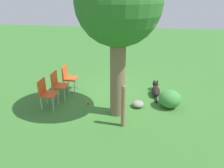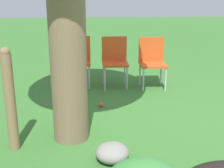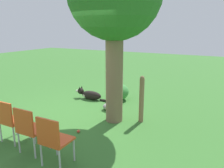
{
  "view_description": "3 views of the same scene",
  "coord_description": "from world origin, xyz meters",
  "px_view_note": "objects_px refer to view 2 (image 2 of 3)",
  "views": [
    {
      "loc": [
        -0.82,
        6.13,
        3.16
      ],
      "look_at": [
        0.01,
        0.88,
        0.9
      ],
      "focal_mm": 35.0,
      "sensor_mm": 36.0,
      "label": 1
    },
    {
      "loc": [
        -3.48,
        0.57,
        1.7
      ],
      "look_at": [
        0.45,
        0.3,
        0.47
      ],
      "focal_mm": 50.0,
      "sensor_mm": 36.0,
      "label": 2
    },
    {
      "loc": [
        4.29,
        3.08,
        2.19
      ],
      "look_at": [
        -0.03,
        0.81,
        0.94
      ],
      "focal_mm": 35.0,
      "sensor_mm": 36.0,
      "label": 3
    }
  ],
  "objects_px": {
    "fence_post": "(10,100)",
    "tennis_ball": "(101,105)",
    "red_chair_2": "(78,58)",
    "red_chair_1": "(115,58)",
    "red_chair_0": "(152,59)"
  },
  "relations": [
    {
      "from": "red_chair_0",
      "to": "red_chair_2",
      "type": "distance_m",
      "value": 1.3
    },
    {
      "from": "red_chair_0",
      "to": "tennis_ball",
      "type": "xyz_separation_m",
      "value": [
        -0.92,
        0.93,
        -0.46
      ]
    },
    {
      "from": "fence_post",
      "to": "red_chair_1",
      "type": "bearing_deg",
      "value": -29.89
    },
    {
      "from": "red_chair_0",
      "to": "red_chair_1",
      "type": "height_order",
      "value": "same"
    },
    {
      "from": "fence_post",
      "to": "red_chair_2",
      "type": "bearing_deg",
      "value": -15.11
    },
    {
      "from": "fence_post",
      "to": "red_chair_2",
      "type": "height_order",
      "value": "fence_post"
    },
    {
      "from": "fence_post",
      "to": "tennis_ball",
      "type": "relative_size",
      "value": 16.59
    },
    {
      "from": "fence_post",
      "to": "tennis_ball",
      "type": "height_order",
      "value": "fence_post"
    },
    {
      "from": "red_chair_2",
      "to": "tennis_ball",
      "type": "distance_m",
      "value": 1.27
    },
    {
      "from": "fence_post",
      "to": "red_chair_2",
      "type": "relative_size",
      "value": 1.3
    },
    {
      "from": "red_chair_0",
      "to": "red_chair_1",
      "type": "distance_m",
      "value": 0.65
    },
    {
      "from": "tennis_ball",
      "to": "red_chair_1",
      "type": "bearing_deg",
      "value": -15.37
    },
    {
      "from": "red_chair_2",
      "to": "red_chair_0",
      "type": "bearing_deg",
      "value": 80.47
    },
    {
      "from": "red_chair_0",
      "to": "red_chair_1",
      "type": "xyz_separation_m",
      "value": [
        0.1,
        0.64,
        0.0
      ]
    },
    {
      "from": "fence_post",
      "to": "red_chair_1",
      "type": "distance_m",
      "value": 2.54
    }
  ]
}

